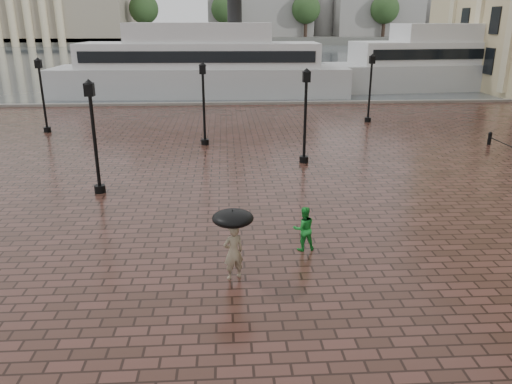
# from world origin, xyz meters

# --- Properties ---
(ground) EXTENTS (300.00, 300.00, 0.00)m
(ground) POSITION_xyz_m (0.00, 0.00, 0.00)
(ground) COLOR #3A221A
(ground) RESTS_ON ground
(harbour_water) EXTENTS (240.00, 240.00, 0.00)m
(harbour_water) POSITION_xyz_m (0.00, 92.00, 0.00)
(harbour_water) COLOR #434A51
(harbour_water) RESTS_ON ground
(quay_edge) EXTENTS (80.00, 0.60, 0.30)m
(quay_edge) POSITION_xyz_m (0.00, 32.00, 0.00)
(quay_edge) COLOR slate
(quay_edge) RESTS_ON ground
(far_shore) EXTENTS (300.00, 60.00, 2.00)m
(far_shore) POSITION_xyz_m (0.00, 160.00, 1.00)
(far_shore) COLOR #4C4C47
(far_shore) RESTS_ON ground
(distant_skyline) EXTENTS (102.50, 22.00, 33.00)m
(distant_skyline) POSITION_xyz_m (48.14, 150.00, 9.45)
(distant_skyline) COLOR gray
(distant_skyline) RESTS_ON ground
(far_trees) EXTENTS (188.00, 8.00, 13.50)m
(far_trees) POSITION_xyz_m (0.00, 138.00, 9.42)
(far_trees) COLOR #2D2119
(far_trees) RESTS_ON ground
(street_lamps) EXTENTS (21.44, 14.44, 4.40)m
(street_lamps) POSITION_xyz_m (-1.60, 17.60, 2.33)
(street_lamps) COLOR black
(street_lamps) RESTS_ON ground
(adult_pedestrian) EXTENTS (0.67, 0.56, 1.56)m
(adult_pedestrian) POSITION_xyz_m (-0.70, 2.51, 0.78)
(adult_pedestrian) COLOR gray
(adult_pedestrian) RESTS_ON ground
(child_pedestrian) EXTENTS (0.75, 0.62, 1.39)m
(child_pedestrian) POSITION_xyz_m (1.46, 4.16, 0.70)
(child_pedestrian) COLOR green
(child_pedestrian) RESTS_ON ground
(ferry_near) EXTENTS (27.00, 7.39, 8.79)m
(ferry_near) POSITION_xyz_m (-3.00, 37.57, 2.64)
(ferry_near) COLOR silver
(ferry_near) RESTS_ON ground
(ferry_far) EXTENTS (26.85, 8.92, 8.64)m
(ferry_far) POSITION_xyz_m (22.63, 40.98, 2.60)
(ferry_far) COLOR silver
(ferry_far) RESTS_ON ground
(umbrella) EXTENTS (1.10, 1.10, 1.10)m
(umbrella) POSITION_xyz_m (-0.70, 2.51, 1.76)
(umbrella) COLOR black
(umbrella) RESTS_ON ground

